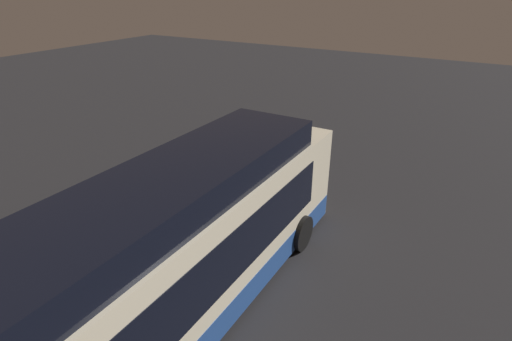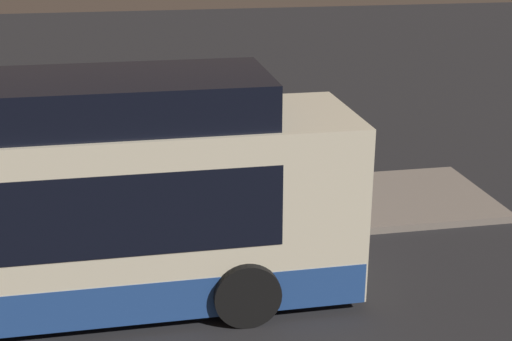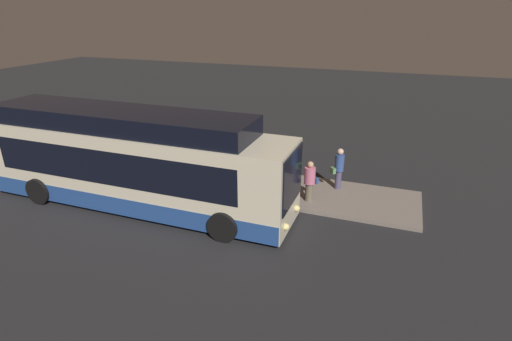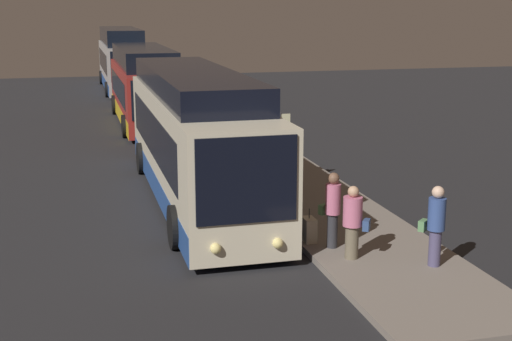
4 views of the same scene
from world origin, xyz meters
TOP-DOWN VIEW (x-y plane):
  - ground at (0.00, 0.00)m, footprint 80.00×80.00m
  - platform at (0.00, 3.23)m, footprint 20.00×3.26m
  - passenger_boarding at (4.88, 2.24)m, footprint 0.61×0.52m
  - passenger_waiting at (6.58, 3.98)m, footprint 0.63×0.61m
  - passenger_with_bags at (5.71, 2.42)m, footprint 0.62×0.70m
  - suitcase at (4.35, 1.85)m, footprint 0.47×0.28m

SIDE VIEW (x-z plane):
  - ground at x=0.00m, z-range 0.00..0.00m
  - platform at x=0.00m, z-range 0.00..0.15m
  - suitcase at x=4.35m, z-range 0.04..0.86m
  - passenger_with_bags at x=5.71m, z-range 0.20..1.89m
  - passenger_waiting at x=6.58m, z-range 0.23..2.04m
  - passenger_boarding at x=4.88m, z-range 0.24..2.05m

